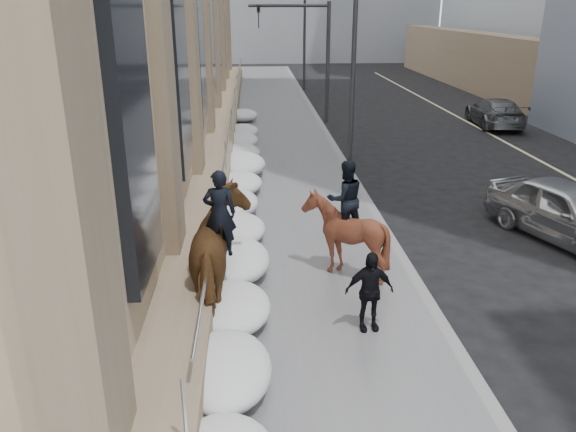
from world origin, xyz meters
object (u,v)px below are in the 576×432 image
at_px(pedestrian, 369,291).
at_px(car_silver, 569,212).
at_px(car_grey, 495,112).
at_px(mounted_horse_left, 223,252).
at_px(mounted_horse_right, 345,229).

bearing_deg(pedestrian, car_silver, 30.13).
bearing_deg(car_grey, mounted_horse_left, 59.75).
distance_m(pedestrian, car_silver, 7.34).
distance_m(mounted_horse_left, car_silver, 9.34).
height_order(pedestrian, car_grey, pedestrian).
distance_m(mounted_horse_right, pedestrian, 2.37).
xyz_separation_m(pedestrian, car_grey, (10.30, 18.87, -0.18)).
bearing_deg(car_silver, mounted_horse_left, 179.22).
height_order(mounted_horse_left, car_grey, mounted_horse_left).
bearing_deg(car_silver, mounted_horse_right, 175.54).
distance_m(mounted_horse_left, mounted_horse_right, 2.95).
height_order(pedestrian, car_silver, pedestrian).
distance_m(mounted_horse_right, car_silver, 6.42).
relative_size(mounted_horse_right, pedestrian, 1.67).
height_order(mounted_horse_right, car_grey, mounted_horse_right).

